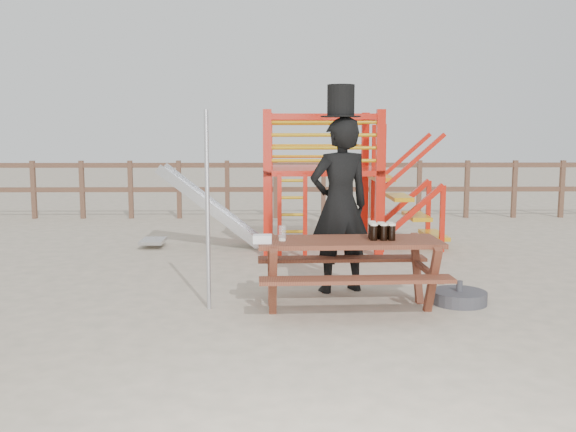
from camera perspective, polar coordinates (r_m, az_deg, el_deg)
name	(u,v)px	position (r m, az deg, el deg)	size (l,w,h in m)	color
ground	(323,310)	(6.54, 3.15, -8.35)	(60.00, 60.00, 0.00)	#C2AF97
back_fence	(299,183)	(13.32, 1.03, 2.96)	(15.09, 0.09, 1.20)	brown
playground_fort	(315,178)	(9.90, 2.43, 3.35)	(4.71, 1.84, 2.10)	red
picnic_table	(349,265)	(6.52, 5.42, -4.37)	(1.87, 1.33, 0.71)	brown
man_with_hat	(340,201)	(7.13, 4.63, 1.38)	(0.83, 0.68, 2.29)	black
metal_pole	(208,211)	(6.44, -7.16, 0.44)	(0.04, 0.04, 2.00)	#B2B2B7
parasol_base	(459,297)	(6.99, 14.96, -6.99)	(0.57, 0.57, 0.24)	#3B3B40
paper_bag	(262,239)	(6.25, -2.29, -2.05)	(0.18, 0.14, 0.08)	white
stout_pints	(381,231)	(6.52, 8.23, -1.32)	(0.25, 0.24, 0.17)	black
empty_glasses	(282,234)	(6.37, -0.51, -1.61)	(0.07, 0.07, 0.15)	silver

